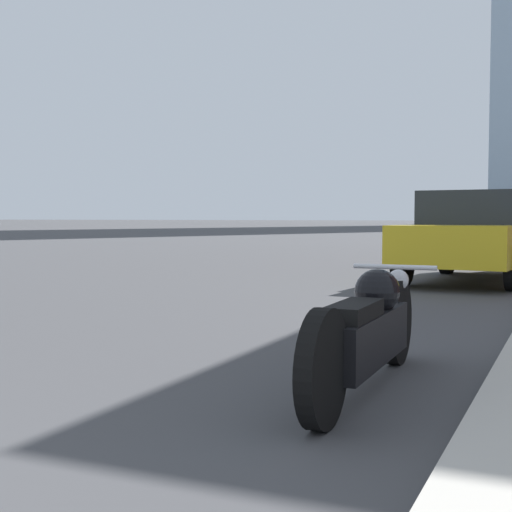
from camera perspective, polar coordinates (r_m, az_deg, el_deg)
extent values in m
cylinder|color=black|center=(5.52, 11.20, -5.20)|extent=(0.11, 0.65, 0.64)
cylinder|color=black|center=(3.80, 5.35, -8.97)|extent=(0.11, 0.65, 0.64)
cube|color=black|center=(4.65, 8.83, -6.53)|extent=(0.26, 1.38, 0.32)
sphere|color=black|center=(4.88, 9.67, -2.80)|extent=(0.31, 0.31, 0.31)
cube|color=black|center=(4.33, 7.87, -4.39)|extent=(0.23, 0.63, 0.10)
sphere|color=silver|center=(5.51, 11.30, -1.89)|extent=(0.16, 0.16, 0.16)
cylinder|color=silver|center=(5.38, 11.03, -0.87)|extent=(0.62, 0.05, 0.04)
cube|color=gold|center=(12.88, 17.21, 1.02)|extent=(2.20, 4.66, 0.64)
cube|color=#23282D|center=(12.87, 17.25, 3.68)|extent=(1.72, 2.30, 0.56)
cylinder|color=black|center=(14.45, 15.02, 0.02)|extent=(0.26, 0.72, 0.70)
cylinder|color=black|center=(11.76, 11.64, -0.64)|extent=(0.26, 0.72, 0.70)
cylinder|color=black|center=(27.36, 18.73, 1.35)|extent=(0.21, 0.66, 0.65)
cylinder|color=black|center=(24.69, 18.00, 1.18)|extent=(0.21, 0.66, 0.65)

